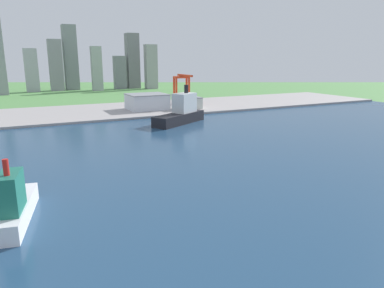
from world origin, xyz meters
name	(u,v)px	position (x,y,z in m)	size (l,w,h in m)	color
ground_plane	(143,146)	(0.00, 300.00, 0.00)	(2400.00, 2400.00, 0.00)	#58924D
water_bay	(174,167)	(0.00, 240.00, 0.07)	(840.00, 360.00, 0.15)	navy
industrial_pier	(92,112)	(0.00, 490.00, 1.25)	(840.00, 140.00, 2.50)	#A49D9C
ferry_boat	(16,204)	(-88.64, 197.16, 8.40)	(18.14, 48.01, 29.20)	white
cargo_ship	(181,113)	(68.66, 377.28, 11.04)	(68.57, 50.73, 38.50)	black
port_crane_red	(182,83)	(129.95, 505.24, 31.92)	(22.12, 44.38, 41.30)	red
warehouse_main	(147,102)	(66.39, 474.82, 12.21)	(47.77, 42.59, 19.37)	silver
warehouse_annex	(187,103)	(113.97, 456.60, 9.84)	(33.38, 24.62, 14.63)	silver
distant_skyline	(74,63)	(34.34, 822.46, 56.67)	(357.83, 80.41, 144.06)	#9A9C9D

